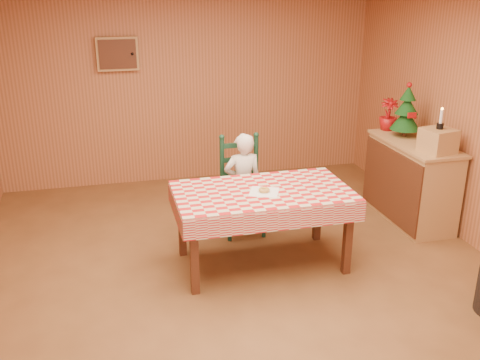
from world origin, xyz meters
name	(u,v)px	position (x,y,z in m)	size (l,w,h in m)	color
ground	(245,285)	(0.00, 0.00, 0.00)	(6.00, 6.00, 0.00)	brown
cabin_walls	(230,75)	(0.00, 0.53, 1.83)	(5.10, 6.05, 2.65)	#A9653D
dining_table	(262,198)	(0.26, 0.36, 0.69)	(1.66, 0.96, 0.77)	#502715
ladder_chair	(242,187)	(0.26, 1.14, 0.50)	(0.44, 0.40, 1.08)	black
seated_child	(243,184)	(0.26, 1.09, 0.56)	(0.41, 0.27, 1.12)	silver
napkin	(264,192)	(0.26, 0.31, 0.77)	(0.26, 0.26, 0.00)	white
donut	(264,190)	(0.26, 0.31, 0.79)	(0.11, 0.11, 0.04)	#BD9243
shelf_unit	(410,181)	(2.20, 0.96, 0.47)	(0.54, 1.24, 0.93)	tan
crate	(438,141)	(2.21, 0.56, 1.06)	(0.30, 0.30, 0.25)	tan
christmas_tree	(406,112)	(2.21, 1.21, 1.21)	(0.34, 0.34, 0.62)	#502715
flower_arrangement	(388,114)	(2.16, 1.51, 1.12)	(0.21, 0.21, 0.38)	maroon
candle_set	(440,123)	(2.21, 0.56, 1.24)	(0.07, 0.07, 0.22)	black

